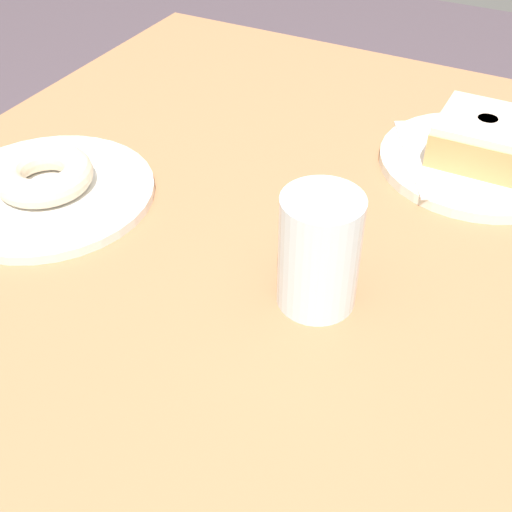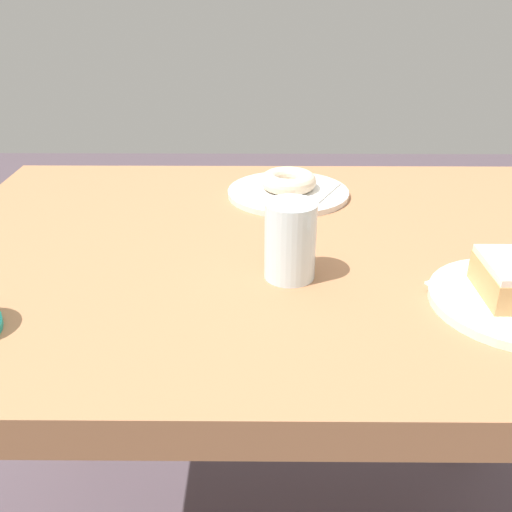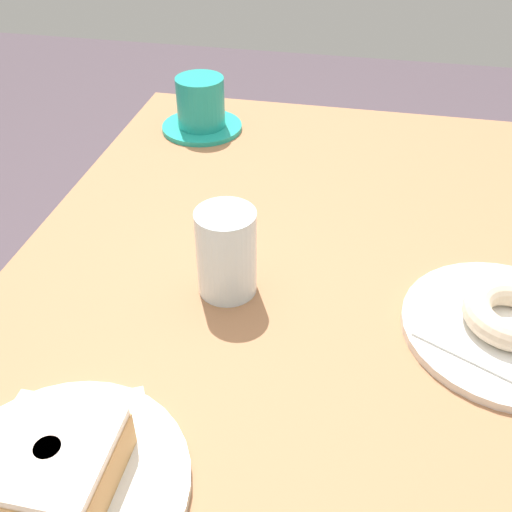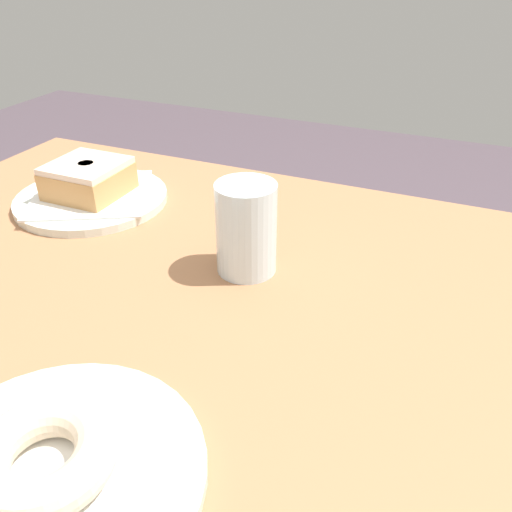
{
  "view_description": "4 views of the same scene",
  "coord_description": "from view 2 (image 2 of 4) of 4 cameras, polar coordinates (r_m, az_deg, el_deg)",
  "views": [
    {
      "loc": [
        -0.39,
        -0.26,
        1.15
      ],
      "look_at": [
        0.0,
        -0.05,
        0.77
      ],
      "focal_mm": 46.58,
      "sensor_mm": 36.0,
      "label": 1
    },
    {
      "loc": [
        -0.03,
        -0.79,
        1.12
      ],
      "look_at": [
        -0.04,
        -0.09,
        0.76
      ],
      "focal_mm": 40.04,
      "sensor_mm": 36.0,
      "label": 2
    },
    {
      "loc": [
        0.53,
        0.04,
        1.2
      ],
      "look_at": [
        -0.01,
        -0.07,
        0.78
      ],
      "focal_mm": 41.72,
      "sensor_mm": 36.0,
      "label": 3
    },
    {
      "loc": [
        -0.21,
        0.37,
        1.08
      ],
      "look_at": [
        -0.02,
        -0.07,
        0.79
      ],
      "focal_mm": 37.03,
      "sensor_mm": 36.0,
      "label": 4
    }
  ],
  "objects": [
    {
      "name": "water_glass",
      "position": [
        0.76,
        3.44,
        1.54
      ],
      "size": [
        0.07,
        0.07,
        0.11
      ],
      "primitive_type": "cylinder",
      "color": "silver",
      "rests_on": "table"
    },
    {
      "name": "donut_sugar_ring",
      "position": [
        1.06,
        3.26,
        7.51
      ],
      "size": [
        0.1,
        0.1,
        0.03
      ],
      "primitive_type": "torus",
      "color": "beige",
      "rests_on": "napkin_sugar_ring"
    },
    {
      "name": "table",
      "position": [
        0.92,
        2.38,
        -3.23
      ],
      "size": [
        1.09,
        0.78,
        0.74
      ],
      "color": "#A26C47",
      "rests_on": "ground_plane"
    },
    {
      "name": "napkin_sugar_ring",
      "position": [
        1.07,
        3.24,
        6.66
      ],
      "size": [
        0.2,
        0.2,
        0.0
      ],
      "primitive_type": "cube",
      "rotation": [
        0.0,
        0.0,
        -0.46
      ],
      "color": "white",
      "rests_on": "plate_sugar_ring"
    },
    {
      "name": "plate_sugar_ring",
      "position": [
        1.07,
        3.23,
        6.33
      ],
      "size": [
        0.23,
        0.23,
        0.01
      ],
      "primitive_type": "cylinder",
      "color": "silver",
      "rests_on": "table"
    }
  ]
}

